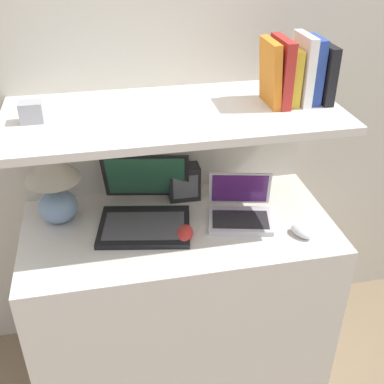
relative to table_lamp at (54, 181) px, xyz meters
name	(u,v)px	position (x,y,z in m)	size (l,w,h in m)	color
wall_back	(162,88)	(0.44, 0.23, 0.25)	(6.00, 0.05, 2.40)	beige
desk	(180,300)	(0.44, -0.13, -0.57)	(1.18, 0.58, 0.78)	silver
back_riser	(167,220)	(0.44, 0.19, -0.36)	(1.18, 0.04, 1.18)	beige
shelf	(174,115)	(0.44, -0.06, 0.25)	(1.18, 0.52, 0.03)	silver
table_lamp	(54,181)	(0.00, 0.00, 0.00)	(0.21, 0.21, 0.30)	#7593B2
laptop_large	(145,210)	(0.32, -0.07, -0.13)	(0.40, 0.40, 0.24)	black
laptop_small	(240,210)	(0.68, -0.13, -0.14)	(0.28, 0.26, 0.17)	silver
computer_mouse	(185,233)	(0.45, -0.21, -0.16)	(0.09, 0.12, 0.03)	red
second_mouse	(302,232)	(0.88, -0.28, -0.16)	(0.09, 0.11, 0.03)	white
router_box	(184,182)	(0.50, 0.07, -0.10)	(0.13, 0.08, 0.15)	black
book_black	(324,73)	(0.99, -0.06, 0.36)	(0.03, 0.16, 0.20)	black
book_blue	(313,70)	(0.95, -0.06, 0.37)	(0.03, 0.13, 0.23)	#284293
book_white	(303,69)	(0.90, -0.06, 0.38)	(0.03, 0.16, 0.24)	silver
book_yellow	(292,76)	(0.87, -0.06, 0.36)	(0.03, 0.13, 0.20)	gold
book_red	(281,72)	(0.83, -0.06, 0.37)	(0.03, 0.17, 0.23)	#A82823
book_orange	(270,73)	(0.79, -0.06, 0.37)	(0.04, 0.15, 0.23)	orange
shelf_gadget	(31,112)	(-0.03, -0.06, 0.29)	(0.07, 0.06, 0.07)	#99999E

